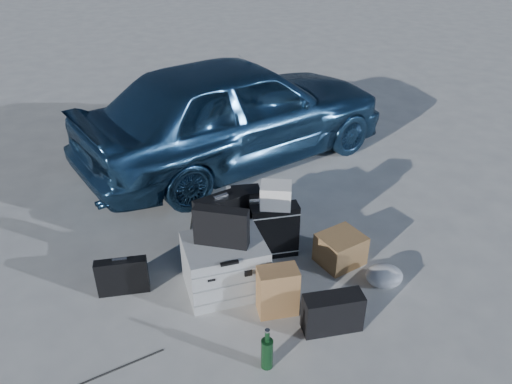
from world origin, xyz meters
TOP-DOWN VIEW (x-y plane):
  - ground at (0.00, 0.00)m, footprint 60.00×60.00m
  - car at (0.40, 2.63)m, footprint 4.08×2.88m
  - pelican_case at (-0.11, 0.34)m, footprint 0.67×0.57m
  - laptop_bag at (-0.13, 0.33)m, footprint 0.43×0.27m
  - briefcase at (-0.94, 0.46)m, footprint 0.41×0.10m
  - suitcase_left at (-0.07, 0.78)m, footprint 0.50×0.33m
  - suitcase_right at (0.39, 0.70)m, footprint 0.43×0.16m
  - white_carton at (0.40, 0.70)m, footprint 0.31×0.28m
  - duffel_bag at (0.23, 1.12)m, footprint 0.70×0.38m
  - flat_box_white at (0.23, 1.13)m, footprint 0.44×0.36m
  - flat_box_black at (0.22, 1.12)m, footprint 0.27×0.20m
  - kraft_bag at (0.24, -0.02)m, footprint 0.31×0.18m
  - cardboard_box at (0.93, 0.46)m, footprint 0.46×0.43m
  - plastic_bag at (1.19, 0.10)m, footprint 0.33×0.29m
  - messenger_bag at (0.59, -0.28)m, footprint 0.45×0.17m
  - green_bottle at (0.04, -0.52)m, footprint 0.10×0.10m

SIDE VIEW (x-z plane):
  - ground at x=0.00m, z-range 0.00..0.00m
  - plastic_bag at x=1.19m, z-range 0.00..0.17m
  - cardboard_box at x=0.93m, z-range 0.00..0.28m
  - messenger_bag at x=0.59m, z-range 0.00..0.31m
  - briefcase at x=-0.94m, z-range 0.00..0.32m
  - green_bottle at x=0.04m, z-range 0.00..0.33m
  - duffel_bag at x=0.23m, z-range 0.00..0.34m
  - kraft_bag at x=0.24m, z-range 0.00..0.41m
  - pelican_case at x=-0.11m, z-range 0.00..0.46m
  - suitcase_right at x=0.39m, z-range 0.00..0.51m
  - suitcase_left at x=-0.07m, z-range 0.00..0.61m
  - flat_box_white at x=0.23m, z-range 0.34..0.40m
  - flat_box_black at x=0.22m, z-range 0.40..0.46m
  - white_carton at x=0.40m, z-range 0.51..0.72m
  - laptop_bag at x=-0.13m, z-range 0.46..0.78m
  - car at x=0.40m, z-range 0.00..1.29m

